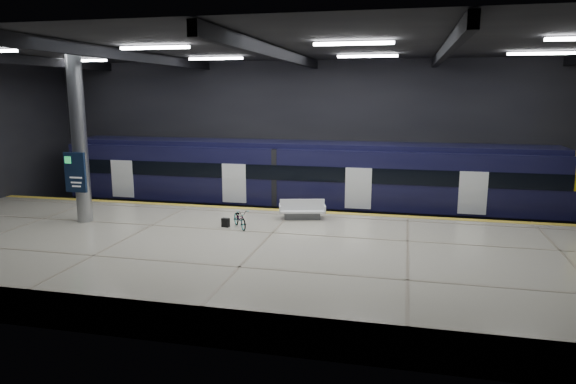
% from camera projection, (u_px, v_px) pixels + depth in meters
% --- Properties ---
extents(ground, '(30.00, 30.00, 0.00)m').
position_uv_depth(ground, '(279.00, 253.00, 20.62)').
color(ground, black).
rests_on(ground, ground).
extents(room_shell, '(30.10, 16.10, 8.05)m').
position_uv_depth(room_shell, '(278.00, 109.00, 19.53)').
color(room_shell, black).
rests_on(room_shell, ground).
extents(platform, '(30.00, 11.00, 1.10)m').
position_uv_depth(platform, '(262.00, 259.00, 18.12)').
color(platform, beige).
rests_on(platform, ground).
extents(safety_strip, '(30.00, 0.40, 0.01)m').
position_uv_depth(safety_strip, '(294.00, 211.00, 23.04)').
color(safety_strip, gold).
rests_on(safety_strip, platform).
extents(rails, '(30.00, 1.52, 0.16)m').
position_uv_depth(rails, '(305.00, 218.00, 25.86)').
color(rails, gray).
rests_on(rails, ground).
extents(train, '(29.40, 2.84, 3.79)m').
position_uv_depth(train, '(336.00, 181.00, 25.15)').
color(train, black).
rests_on(train, ground).
extents(bench, '(2.06, 1.24, 0.85)m').
position_uv_depth(bench, '(302.00, 212.00, 21.51)').
color(bench, '#595B60').
rests_on(bench, platform).
extents(bicycle, '(1.25, 1.47, 0.76)m').
position_uv_depth(bicycle, '(240.00, 218.00, 20.08)').
color(bicycle, '#99999E').
rests_on(bicycle, platform).
extents(pannier_bag, '(0.33, 0.23, 0.35)m').
position_uv_depth(pannier_bag, '(226.00, 223.00, 20.25)').
color(pannier_bag, black).
rests_on(pannier_bag, platform).
extents(info_column, '(0.90, 0.78, 6.90)m').
position_uv_depth(info_column, '(79.00, 140.00, 20.55)').
color(info_column, '#9EA0A5').
rests_on(info_column, platform).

